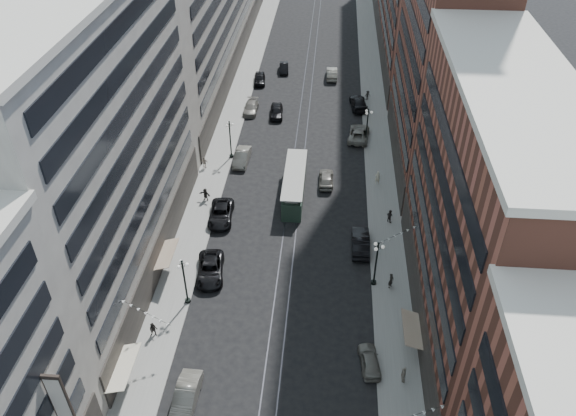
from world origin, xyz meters
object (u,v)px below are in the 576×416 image
(car_10, at_px, (361,242))
(car_12, at_px, (358,103))
(car_extra_0, at_px, (242,157))
(pedestrian_extra_0, at_px, (391,281))
(car_extra_2, at_px, (284,68))
(car_9, at_px, (259,79))
(pedestrian_8, at_px, (378,177))
(pedestrian_6, at_px, (205,162))
(lamppost_se_far, at_px, (376,262))
(streetcar, at_px, (294,185))
(car_4, at_px, (370,360))
(pedestrian_9, at_px, (368,95))
(lamppost_se_mid, at_px, (367,125))
(car_extra_1, at_px, (326,178))
(lamppost_sw_far, at_px, (185,280))
(pedestrian_2, at_px, (153,330))
(car_11, at_px, (359,133))
(car_7, at_px, (221,214))
(car_14, at_px, (332,73))
(car_1, at_px, (186,396))
(pedestrian_7, at_px, (390,216))
(car_2, at_px, (210,269))
(car_13, at_px, (276,111))
(lamppost_sw_mid, at_px, (230,138))
(pedestrian_4, at_px, (404,375))
(pedestrian_5, at_px, (205,194))

(car_10, relative_size, car_12, 0.92)
(car_extra_0, xyz_separation_m, pedestrian_extra_0, (18.45, -22.34, 0.19))
(car_extra_0, xyz_separation_m, car_extra_2, (3.07, 30.30, -0.11))
(car_9, height_order, pedestrian_8, pedestrian_8)
(pedestrian_6, bearing_deg, lamppost_se_far, 144.14)
(lamppost_se_far, relative_size, streetcar, 0.48)
(streetcar, bearing_deg, car_4, -71.57)
(streetcar, height_order, pedestrian_9, streetcar)
(lamppost_se_mid, height_order, pedestrian_9, lamppost_se_mid)
(car_12, relative_size, car_extra_1, 1.28)
(pedestrian_9, bearing_deg, pedestrian_6, -156.87)
(pedestrian_6, bearing_deg, lamppost_sw_far, 104.41)
(pedestrian_2, distance_m, car_11, 42.85)
(lamppost_sw_far, xyz_separation_m, lamppost_se_far, (18.40, 4.00, 0.00))
(car_4, relative_size, car_7, 0.70)
(car_14, relative_size, pedestrian_9, 3.32)
(lamppost_se_far, bearing_deg, car_1, -136.72)
(pedestrian_7, bearing_deg, car_extra_0, 9.89)
(pedestrian_9, bearing_deg, pedestrian_2, -134.46)
(car_2, bearing_deg, lamppost_sw_far, -118.03)
(car_13, bearing_deg, car_12, 13.08)
(car_11, distance_m, pedestrian_9, 12.45)
(pedestrian_8, bearing_deg, pedestrian_7, 96.05)
(car_4, relative_size, car_extra_0, 0.80)
(car_12, relative_size, car_extra_2, 1.33)
(lamppost_sw_mid, distance_m, car_13, 13.66)
(pedestrian_4, bearing_deg, lamppost_sw_mid, 29.68)
(lamppost_se_far, height_order, pedestrian_6, lamppost_se_far)
(car_9, height_order, car_extra_0, car_extra_0)
(car_1, relative_size, car_11, 0.84)
(pedestrian_6, relative_size, car_extra_0, 0.33)
(lamppost_se_mid, xyz_separation_m, streetcar, (-9.20, -12.92, -1.64))
(streetcar, relative_size, pedestrian_9, 7.33)
(car_12, bearing_deg, pedestrian_6, 36.66)
(car_7, relative_size, car_extra_2, 1.31)
(pedestrian_5, bearing_deg, car_4, -27.93)
(car_13, distance_m, pedestrian_extra_0, 38.92)
(car_10, xyz_separation_m, pedestrian_8, (2.42, 12.63, 0.18))
(car_7, relative_size, car_10, 1.07)
(pedestrian_5, relative_size, car_extra_2, 0.38)
(pedestrian_7, height_order, pedestrian_8, pedestrian_8)
(pedestrian_extra_0, bearing_deg, pedestrian_7, 31.06)
(car_2, height_order, car_extra_0, car_extra_0)
(car_2, xyz_separation_m, car_11, (15.94, 29.61, 0.03))
(streetcar, relative_size, pedestrian_8, 6.24)
(lamppost_sw_far, xyz_separation_m, pedestrian_9, (19.12, 46.00, -2.17))
(car_4, height_order, pedestrian_9, pedestrian_9)
(car_4, bearing_deg, pedestrian_7, -105.89)
(car_2, xyz_separation_m, pedestrian_5, (-3.06, 12.81, 0.18))
(pedestrian_8, height_order, car_extra_2, pedestrian_8)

